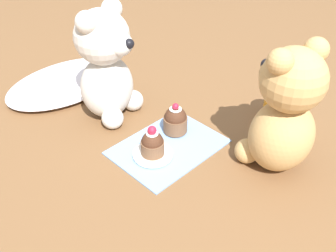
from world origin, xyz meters
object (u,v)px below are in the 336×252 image
Objects in this scene: cupcake_near_tan_bear at (153,144)px; juice_glass at (275,104)px; cupcake_near_cream_bear at (175,120)px; teddy_bear_tan at (285,112)px; teddy_bear_cream at (106,65)px; saucer_plate at (153,154)px.

cupcake_near_tan_bear is 0.31m from juice_glass.
juice_glass is at bearing -30.19° from cupcake_near_cream_bear.
teddy_bear_tan reaches higher than juice_glass.
teddy_bear_cream reaches higher than cupcake_near_tan_bear.
juice_glass is (0.26, -0.28, -0.09)m from teddy_bear_cream.
juice_glass is at bearing -63.09° from teddy_bear_cream.
teddy_bear_cream is 0.19m from cupcake_near_cream_bear.
cupcake_near_tan_bear is (-0.04, -0.18, -0.09)m from teddy_bear_cream.
teddy_bear_tan is 0.19m from juice_glass.
teddy_bear_tan is at bearing -49.17° from saucer_plate.
saucer_plate is at bearing 154.16° from cupcake_near_tan_bear.
cupcake_near_tan_bear is (-0.09, -0.03, 0.00)m from cupcake_near_cream_bear.
saucer_plate is at bearing -117.52° from teddy_bear_cream.
cupcake_near_tan_bear is (-0.16, 0.18, -0.09)m from teddy_bear_tan.
cupcake_near_cream_bear is at bearing 16.21° from saucer_plate.
cupcake_near_cream_bear is 0.09m from cupcake_near_tan_bear.
saucer_plate is at bearing 162.69° from juice_glass.
cupcake_near_tan_bear is at bearing -25.84° from saucer_plate.
teddy_bear_cream is 0.22m from saucer_plate.
cupcake_near_tan_bear is 0.95× the size of juice_glass.
juice_glass is (0.29, -0.09, -0.00)m from cupcake_near_tan_bear.
teddy_bear_tan is 0.26m from cupcake_near_tan_bear.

